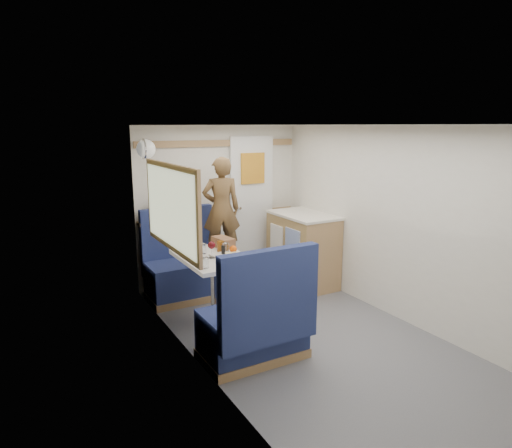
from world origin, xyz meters
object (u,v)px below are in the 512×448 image
bench_near (256,328)px  wine_glass (212,246)px  pepper_grinder (223,250)px  person (221,209)px  beer_glass (220,246)px  orange_fruit (233,249)px  tumbler_right (226,248)px  duffel_bag (177,209)px  dinette_table (214,271)px  dome_light (146,149)px  cheese_block (231,255)px  tumbler_mid (203,249)px  bench_far (185,273)px  galley_counter (303,249)px  bread_loaf (223,243)px  tumbler_left (205,263)px  tray (228,256)px

bench_near → wine_glass: (-0.04, 0.82, 0.54)m
bench_near → pepper_grinder: 0.97m
person → beer_glass: (-0.28, -0.57, -0.28)m
orange_fruit → wine_glass: size_ratio=0.45×
wine_glass → tumbler_right: (0.19, 0.07, -0.07)m
duffel_bag → orange_fruit: 1.20m
dinette_table → pepper_grinder: 0.23m
dome_light → beer_glass: (0.52, -0.72, -0.97)m
cheese_block → duffel_bag: bearing=94.3°
dome_light → tumbler_mid: 1.25m
orange_fruit → tumbler_mid: size_ratio=0.74×
tumbler_mid → beer_glass: beer_glass is taller
person → pepper_grinder: bearing=81.7°
dinette_table → bench_far: (-0.00, 0.86, -0.27)m
dinette_table → cheese_block: bearing=-52.0°
duffel_bag → dinette_table: bearing=-86.3°
galley_counter → bread_loaf: galley_counter is taller
tumbler_left → pepper_grinder: (0.32, 0.30, -0.00)m
bench_near → tray: size_ratio=3.16×
bench_far → galley_counter: 1.51m
pepper_grinder → duffel_bag: bearing=93.7°
orange_fruit → wine_glass: (-0.24, -0.01, 0.07)m
galley_counter → beer_glass: 1.43m
dome_light → bread_loaf: size_ratio=0.76×
bench_near → bread_loaf: (0.23, 1.12, 0.47)m
galley_counter → tumbler_mid: 1.60m
tumbler_mid → beer_glass: size_ratio=0.93×
duffel_bag → pepper_grinder: (0.07, -1.14, -0.25)m
tumbler_mid → beer_glass: (0.19, -0.02, 0.00)m
bench_far → bread_loaf: 0.81m
bench_near → tray: bench_near is taller
beer_glass → tumbler_left: bearing=-128.7°
galley_counter → pepper_grinder: galley_counter is taller
dinette_table → wine_glass: bearing=-132.5°
tray → tumbler_mid: tumbler_mid is taller
tumbler_right → tray: bearing=-105.2°
tumbler_left → duffel_bag: bearing=80.2°
person → wine_glass: (-0.46, -0.74, -0.21)m
tray → beer_glass: (0.02, 0.23, 0.05)m
dome_light → pepper_grinder: bearing=-60.8°
galley_counter → person: size_ratio=0.76×
bench_near → tumbler_mid: bench_near is taller
beer_glass → tumbler_mid: bearing=174.8°
dome_light → tumbler_right: dome_light is taller
wine_glass → tumbler_left: 0.33m
cheese_block → bread_loaf: size_ratio=0.42×
duffel_bag → tumbler_mid: bearing=-89.5°
dome_light → cheese_block: dome_light is taller
cheese_block → tumbler_right: bearing=81.5°
tray → tumbler_left: (-0.33, -0.21, 0.04)m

